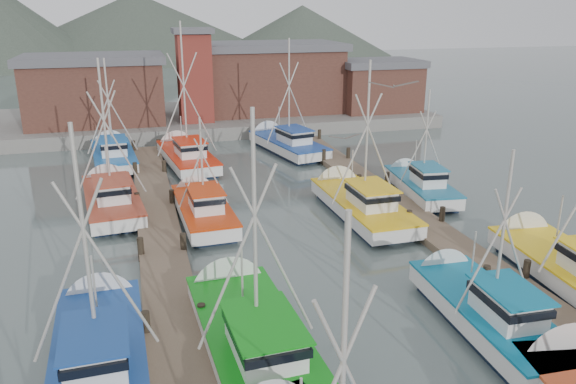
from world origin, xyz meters
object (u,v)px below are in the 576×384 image
object	(u,v)px
boat_12	(186,155)
boat_8	(202,208)
lookout_tower	(194,75)
boat_4	(251,335)

from	to	relation	value
boat_12	boat_8	bearing A→B (deg)	-98.29
lookout_tower	boat_4	xyz separation A→B (m)	(-2.50, -36.69, -4.87)
lookout_tower	boat_12	size ratio (longest dim) A/B	0.74
boat_12	lookout_tower	bearing A→B (deg)	71.81
boat_8	boat_12	bearing A→B (deg)	86.42
lookout_tower	boat_4	distance (m)	37.09
lookout_tower	boat_8	size ratio (longest dim) A/B	0.99
lookout_tower	boat_8	xyz separation A→B (m)	(-2.48, -23.20, -4.88)
boat_4	boat_8	size ratio (longest dim) A/B	1.21
boat_8	boat_12	world-z (taller)	boat_12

